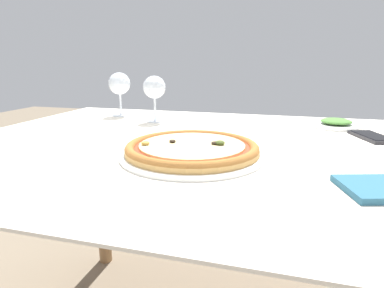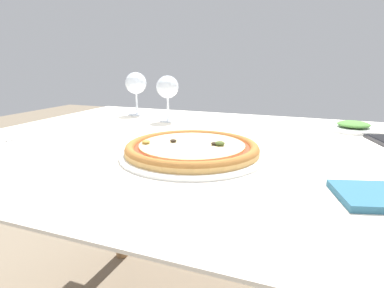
{
  "view_description": "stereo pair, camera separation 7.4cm",
  "coord_description": "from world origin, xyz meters",
  "px_view_note": "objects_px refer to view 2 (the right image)",
  "views": [
    {
      "loc": [
        0.22,
        -0.83,
        0.96
      ],
      "look_at": [
        0.03,
        -0.13,
        0.78
      ],
      "focal_mm": 30.0,
      "sensor_mm": 36.0,
      "label": 1
    },
    {
      "loc": [
        0.29,
        -0.8,
        0.96
      ],
      "look_at": [
        0.03,
        -0.13,
        0.78
      ],
      "focal_mm": 30.0,
      "sensor_mm": 36.0,
      "label": 2
    }
  ],
  "objects_px": {
    "wine_glass_far_right": "(136,84)",
    "side_plate": "(353,127)",
    "dining_table": "(201,171)",
    "pizza_plate": "(192,149)",
    "wine_glass_far_left": "(168,88)"
  },
  "relations": [
    {
      "from": "dining_table",
      "to": "wine_glass_far_left",
      "type": "distance_m",
      "value": 0.4
    },
    {
      "from": "wine_glass_far_left",
      "to": "pizza_plate",
      "type": "bearing_deg",
      "value": -57.54
    },
    {
      "from": "pizza_plate",
      "to": "side_plate",
      "type": "height_order",
      "value": "pizza_plate"
    },
    {
      "from": "pizza_plate",
      "to": "wine_glass_far_left",
      "type": "xyz_separation_m",
      "value": [
        -0.25,
        0.39,
        0.1
      ]
    },
    {
      "from": "wine_glass_far_left",
      "to": "wine_glass_far_right",
      "type": "height_order",
      "value": "wine_glass_far_right"
    },
    {
      "from": "wine_glass_far_right",
      "to": "side_plate",
      "type": "distance_m",
      "value": 0.82
    },
    {
      "from": "wine_glass_far_right",
      "to": "side_plate",
      "type": "height_order",
      "value": "wine_glass_far_right"
    },
    {
      "from": "dining_table",
      "to": "wine_glass_far_right",
      "type": "height_order",
      "value": "wine_glass_far_right"
    },
    {
      "from": "dining_table",
      "to": "wine_glass_far_left",
      "type": "relative_size",
      "value": 8.17
    },
    {
      "from": "pizza_plate",
      "to": "wine_glass_far_right",
      "type": "height_order",
      "value": "wine_glass_far_right"
    },
    {
      "from": "wine_glass_far_left",
      "to": "wine_glass_far_right",
      "type": "xyz_separation_m",
      "value": [
        -0.18,
        0.09,
        0.0
      ]
    },
    {
      "from": "pizza_plate",
      "to": "wine_glass_far_left",
      "type": "bearing_deg",
      "value": 122.46
    },
    {
      "from": "wine_glass_far_right",
      "to": "side_plate",
      "type": "bearing_deg",
      "value": -1.06
    },
    {
      "from": "wine_glass_far_right",
      "to": "dining_table",
      "type": "bearing_deg",
      "value": -40.29
    },
    {
      "from": "dining_table",
      "to": "pizza_plate",
      "type": "height_order",
      "value": "pizza_plate"
    }
  ]
}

